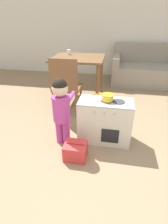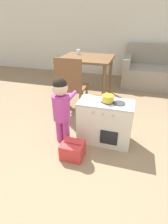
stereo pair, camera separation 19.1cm
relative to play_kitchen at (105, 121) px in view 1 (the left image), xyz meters
The scene contains 10 objects.
ground_plane 0.85m from the play_kitchen, 95.81° to the right, with size 16.00×16.00×0.00m, color #8E7556.
wall_back 3.04m from the play_kitchen, 91.64° to the left, with size 10.00×0.06×2.60m.
play_kitchen is the anchor object (origin of this frame).
toy_pot 0.32m from the play_kitchen, ahead, with size 0.24×0.13×0.08m.
child_figure 0.56m from the play_kitchen, 162.93° to the right, with size 0.22×0.34×0.81m.
toy_basket 0.51m from the play_kitchen, 125.52° to the right, with size 0.24×0.21×0.20m.
dining_table 1.44m from the play_kitchen, 114.87° to the left, with size 0.90×0.80×0.75m.
dining_chair_near 0.87m from the play_kitchen, 137.95° to the left, with size 0.40×0.40×0.89m.
couch 2.54m from the play_kitchen, 68.61° to the left, with size 1.85×0.94×0.82m.
cup_on_table 1.74m from the play_kitchen, 118.98° to the left, with size 0.07×0.07×0.09m.
Camera 1 is at (0.16, -1.01, 1.37)m, focal length 28.00 mm.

